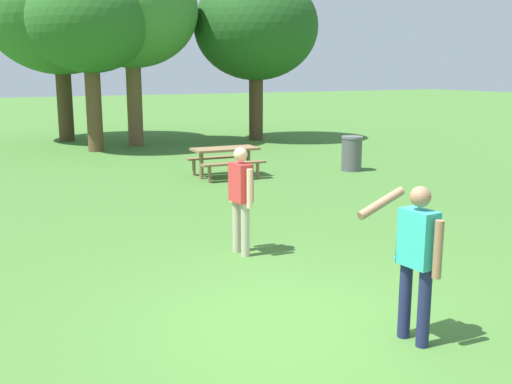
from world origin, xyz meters
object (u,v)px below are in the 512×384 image
at_px(trash_can_beside_table, 352,153).
at_px(tree_broad_center, 59,11).
at_px(tree_far_right, 89,22).
at_px(picnic_table_near, 225,156).
at_px(person_catcher, 416,253).
at_px(tree_slender_mid, 131,11).
at_px(person_thrower, 241,193).
at_px(frisbee, 403,259).
at_px(tree_back_left, 256,27).

distance_m(trash_can_beside_table, tree_broad_center, 13.18).
bearing_deg(tree_far_right, picnic_table_near, -74.57).
xyz_separation_m(person_catcher, trash_can_beside_table, (5.88, 8.96, -0.48)).
bearing_deg(tree_far_right, trash_can_beside_table, -53.93).
distance_m(tree_far_right, tree_slender_mid, 1.95).
xyz_separation_m(person_thrower, tree_broad_center, (0.44, 16.47, 4.02)).
bearing_deg(tree_far_right, frisbee, -84.94).
bearing_deg(frisbee, tree_back_left, 70.40).
xyz_separation_m(person_thrower, tree_back_left, (7.21, 13.25, 3.42)).
bearing_deg(person_thrower, tree_far_right, 86.67).
height_order(person_thrower, person_catcher, same).
distance_m(person_catcher, picnic_table_near, 9.97).
bearing_deg(tree_back_left, tree_slender_mid, 174.69).
bearing_deg(person_catcher, tree_slender_mid, 82.75).
bearing_deg(trash_can_beside_table, person_catcher, -123.28).
bearing_deg(tree_slender_mid, picnic_table_near, -88.80).
distance_m(frisbee, tree_far_right, 14.88).
bearing_deg(picnic_table_near, tree_broad_center, 101.73).
xyz_separation_m(picnic_table_near, tree_back_left, (4.63, 7.09, 3.80)).
relative_size(person_catcher, picnic_table_near, 0.93).
xyz_separation_m(person_catcher, frisbee, (1.77, 2.15, -0.95)).
bearing_deg(picnic_table_near, person_thrower, -112.72).
height_order(person_thrower, tree_slender_mid, tree_slender_mid).
xyz_separation_m(frisbee, tree_broad_center, (-1.56, 17.84, 4.95)).
distance_m(person_thrower, tree_slender_mid, 14.44).
xyz_separation_m(person_thrower, frisbee, (2.00, -1.36, -0.93)).
bearing_deg(frisbee, tree_broad_center, 95.00).
bearing_deg(tree_broad_center, person_thrower, -91.53).
height_order(tree_broad_center, tree_far_right, tree_broad_center).
distance_m(trash_can_beside_table, tree_far_right, 9.90).
distance_m(picnic_table_near, tree_back_left, 9.28).
relative_size(person_catcher, tree_slender_mid, 0.24).
bearing_deg(tree_far_right, person_catcher, -91.80).
xyz_separation_m(person_catcher, tree_slender_mid, (2.19, 17.21, 3.84)).
height_order(person_catcher, tree_slender_mid, tree_slender_mid).
distance_m(person_thrower, frisbee, 2.59).
bearing_deg(tree_slender_mid, trash_can_beside_table, -65.89).
height_order(picnic_table_near, tree_broad_center, tree_broad_center).
height_order(tree_slender_mid, tree_back_left, tree_slender_mid).
height_order(tree_far_right, tree_slender_mid, tree_slender_mid).
bearing_deg(person_catcher, tree_broad_center, 89.41).
relative_size(tree_far_right, tree_slender_mid, 0.89).
bearing_deg(tree_back_left, picnic_table_near, -123.13).
xyz_separation_m(picnic_table_near, tree_broad_center, (-2.14, 10.31, 4.40)).
distance_m(trash_can_beside_table, tree_slender_mid, 10.02).
xyz_separation_m(person_thrower, person_catcher, (0.23, -3.52, 0.02)).
bearing_deg(picnic_table_near, trash_can_beside_table, -11.51).
bearing_deg(tree_back_left, person_catcher, -112.58).
bearing_deg(frisbee, picnic_table_near, 85.60).
bearing_deg(person_catcher, tree_back_left, 67.42).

